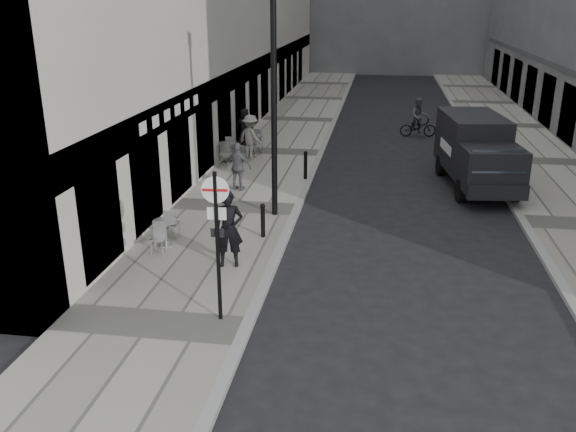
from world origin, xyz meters
name	(u,v)px	position (x,y,z in m)	size (l,w,h in m)	color
ground	(208,421)	(0.00, 0.00, 0.00)	(120.00, 120.00, 0.00)	black
sidewalk	(276,152)	(-2.00, 18.00, 0.06)	(4.00, 60.00, 0.12)	#A39F93
far_sidewalk	(535,162)	(9.00, 18.00, 0.06)	(4.00, 60.00, 0.12)	#A39F93
walking_man	(229,229)	(-1.06, 5.80, 1.10)	(0.72, 0.47, 1.97)	black
sign_post	(217,227)	(-0.60, 3.12, 2.19)	(0.55, 0.11, 3.22)	black
lamppost	(274,92)	(-0.60, 9.78, 3.92)	(0.31, 0.31, 6.84)	black
bollard_near	(305,166)	(-0.15, 13.86, 0.61)	(0.13, 0.13, 0.99)	black
bollard_far	(263,221)	(-0.60, 7.85, 0.58)	(0.12, 0.12, 0.92)	black
panel_van	(476,149)	(5.98, 14.21, 1.41)	(2.60, 5.52, 2.51)	black
cyclist	(418,122)	(4.37, 22.56, 0.74)	(1.82, 0.82, 1.90)	black
pedestrian_a	(238,167)	(-2.30, 12.10, 0.97)	(0.99, 0.41, 1.69)	slate
pedestrian_b	(251,137)	(-2.80, 16.55, 1.04)	(1.19, 0.69, 1.85)	#9B968F
pedestrian_c	(245,127)	(-3.60, 19.05, 0.96)	(0.82, 0.53, 1.67)	black
cafe_table_near	(165,231)	(-3.10, 6.82, 0.55)	(0.66, 1.49, 0.85)	silver
cafe_table_mid	(228,151)	(-3.60, 15.76, 0.61)	(0.75, 1.70, 0.97)	#ADACAF
cafe_table_far	(255,143)	(-2.80, 17.35, 0.62)	(0.76, 1.73, 0.98)	#B5B5B7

